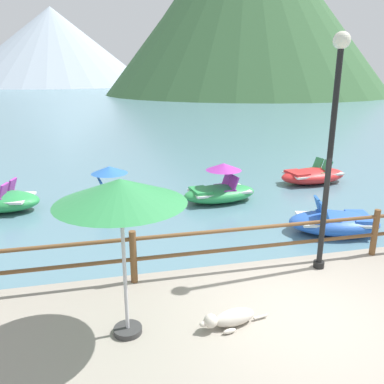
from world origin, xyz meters
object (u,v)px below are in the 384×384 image
pedal_boat_0 (335,222)px  pedal_boat_4 (220,189)px  lamp_post (332,135)px  beach_umbrella (120,194)px  dog_resting (230,318)px  pedal_boat_3 (313,175)px  pedal_boat_1 (114,192)px

pedal_boat_0 → pedal_boat_4: 3.74m
lamp_post → pedal_boat_4: size_ratio=1.68×
beach_umbrella → pedal_boat_4: (3.37, 6.53, -2.05)m
dog_resting → pedal_boat_0: bearing=42.0°
pedal_boat_3 → pedal_boat_1: bearing=-173.8°
lamp_post → pedal_boat_3: lamp_post is taller
lamp_post → dog_resting: bearing=-148.9°
lamp_post → pedal_boat_0: (1.81, 2.29, -2.61)m
beach_umbrella → pedal_boat_4: bearing=62.7°
pedal_boat_1 → pedal_boat_3: 7.27m
pedal_boat_3 → pedal_boat_4: (-3.99, -1.33, 0.11)m
lamp_post → pedal_boat_1: size_ratio=1.60×
beach_umbrella → dog_resting: bearing=-7.0°
pedal_boat_4 → pedal_boat_1: bearing=170.4°
dog_resting → pedal_boat_4: size_ratio=0.44×
beach_umbrella → pedal_boat_4: beach_umbrella is taller
beach_umbrella → pedal_boat_1: bearing=88.9°
pedal_boat_3 → dog_resting: bearing=-126.3°
pedal_boat_4 → beach_umbrella: bearing=-117.3°
pedal_boat_3 → pedal_boat_4: bearing=-161.5°
beach_umbrella → pedal_boat_1: 7.38m
lamp_post → pedal_boat_4: (-0.27, 5.39, -2.49)m
pedal_boat_0 → lamp_post: bearing=-128.3°
pedal_boat_3 → pedal_boat_4: pedal_boat_4 is taller
beach_umbrella → pedal_boat_3: beach_umbrella is taller
pedal_boat_1 → pedal_boat_3: pedal_boat_1 is taller
pedal_boat_1 → pedal_boat_4: (3.24, -0.55, 0.02)m
dog_resting → beach_umbrella: bearing=173.0°
dog_resting → pedal_boat_1: size_ratio=0.42×
beach_umbrella → pedal_boat_1: (0.13, 7.08, -2.07)m
lamp_post → dog_resting: (-2.20, -1.32, -2.37)m
dog_resting → pedal_boat_4: bearing=74.0°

